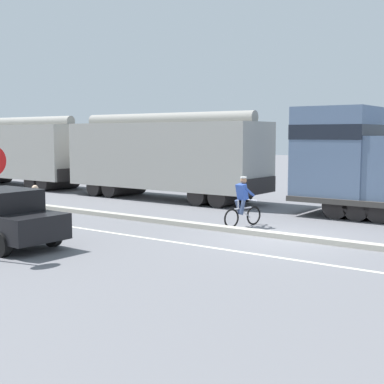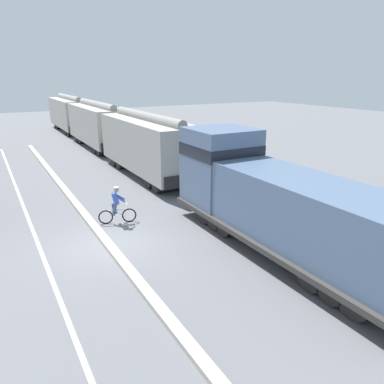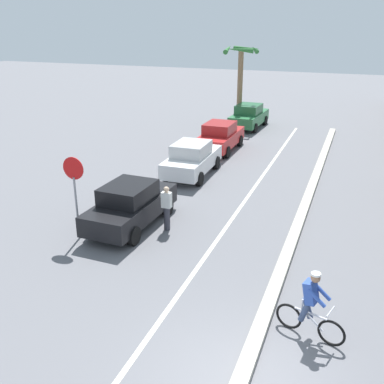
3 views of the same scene
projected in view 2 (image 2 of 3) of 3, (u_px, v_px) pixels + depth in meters
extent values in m
plane|color=slate|center=(108.00, 245.00, 14.87)|extent=(120.00, 120.00, 0.00)
cube|color=#B2AD9E|center=(73.00, 201.00, 19.83)|extent=(0.36, 36.00, 0.16)
cube|color=silver|center=(25.00, 210.00, 18.74)|extent=(0.14, 36.00, 0.01)
cube|color=slate|center=(299.00, 211.00, 13.16)|extent=(2.70, 9.86, 2.40)
cube|color=slate|center=(220.00, 167.00, 17.15)|extent=(2.80, 2.80, 3.50)
cube|color=black|center=(221.00, 150.00, 16.91)|extent=(2.83, 2.83, 0.56)
cube|color=#383533|center=(284.00, 236.00, 14.02)|extent=(3.10, 11.60, 0.20)
cylinder|color=#4C4947|center=(284.00, 240.00, 14.06)|extent=(1.10, 3.00, 1.10)
cylinder|color=black|center=(224.00, 209.00, 17.39)|extent=(2.40, 1.00, 1.00)
cylinder|color=black|center=(234.00, 214.00, 16.73)|extent=(2.40, 1.00, 1.00)
cylinder|color=black|center=(245.00, 220.00, 16.06)|extent=(2.40, 1.00, 1.00)
cylinder|color=black|center=(335.00, 268.00, 12.09)|extent=(2.40, 1.00, 1.00)
cylinder|color=black|center=(356.00, 280.00, 11.43)|extent=(2.40, 1.00, 1.00)
cylinder|color=black|center=(380.00, 292.00, 10.76)|extent=(2.40, 1.00, 1.00)
cube|color=#A19E97|center=(148.00, 144.00, 24.38)|extent=(2.90, 10.40, 3.10)
cylinder|color=gray|center=(147.00, 117.00, 23.86)|extent=(0.60, 9.88, 0.60)
cube|color=black|center=(122.00, 149.00, 29.11)|extent=(2.61, 0.10, 0.70)
cube|color=black|center=(186.00, 181.00, 20.38)|extent=(2.61, 0.10, 0.70)
cylinder|color=black|center=(129.00, 158.00, 28.03)|extent=(2.46, 0.90, 0.90)
cylinder|color=black|center=(134.00, 161.00, 27.12)|extent=(2.46, 0.90, 0.90)
cylinder|color=black|center=(166.00, 178.00, 22.67)|extent=(2.46, 0.90, 0.90)
cylinder|color=black|center=(174.00, 183.00, 21.76)|extent=(2.46, 0.90, 0.90)
cube|color=#A4A19A|center=(98.00, 124.00, 34.02)|extent=(2.90, 10.40, 3.10)
cylinder|color=gray|center=(96.00, 105.00, 33.50)|extent=(0.60, 9.88, 0.60)
cube|color=black|center=(84.00, 130.00, 38.75)|extent=(2.61, 0.10, 0.70)
cube|color=black|center=(117.00, 146.00, 30.02)|extent=(2.61, 0.10, 0.70)
cylinder|color=black|center=(89.00, 137.00, 37.67)|extent=(2.46, 0.90, 0.90)
cylinder|color=black|center=(91.00, 138.00, 36.76)|extent=(2.46, 0.90, 0.90)
cylinder|color=black|center=(108.00, 147.00, 32.31)|extent=(2.46, 0.90, 0.90)
cylinder|color=black|center=(112.00, 149.00, 31.40)|extent=(2.46, 0.90, 0.90)
cube|color=#A19E96|center=(70.00, 113.00, 43.66)|extent=(2.90, 10.40, 3.10)
cylinder|color=gray|center=(68.00, 98.00, 43.14)|extent=(0.60, 9.88, 0.60)
cube|color=black|center=(62.00, 119.00, 48.39)|extent=(2.61, 0.10, 0.70)
cube|color=black|center=(82.00, 129.00, 39.66)|extent=(2.61, 0.10, 0.70)
cylinder|color=black|center=(65.00, 124.00, 47.31)|extent=(2.46, 0.90, 0.90)
cylinder|color=black|center=(67.00, 125.00, 46.40)|extent=(2.46, 0.90, 0.90)
cylinder|color=black|center=(77.00, 130.00, 41.95)|extent=(2.46, 0.90, 0.90)
cylinder|color=black|center=(79.00, 132.00, 41.04)|extent=(2.46, 0.90, 0.90)
torus|color=black|center=(129.00, 215.00, 17.11)|extent=(0.65, 0.24, 0.66)
torus|color=black|center=(106.00, 217.00, 16.88)|extent=(0.65, 0.24, 0.66)
cylinder|color=silver|center=(117.00, 210.00, 16.90)|extent=(0.77, 0.26, 0.05)
cylinder|color=silver|center=(120.00, 214.00, 16.98)|extent=(0.47, 0.18, 0.36)
cylinder|color=silver|center=(112.00, 207.00, 16.81)|extent=(0.04, 0.04, 0.30)
cylinder|color=silver|center=(127.00, 204.00, 16.93)|extent=(0.17, 0.47, 0.04)
cylinder|color=#38476B|center=(114.00, 208.00, 16.95)|extent=(0.33, 0.22, 0.52)
cylinder|color=#38476B|center=(114.00, 210.00, 16.77)|extent=(0.29, 0.21, 0.52)
cube|color=#2D4CA5|center=(115.00, 198.00, 16.72)|extent=(0.41, 0.42, 0.57)
sphere|color=#9E7051|center=(116.00, 190.00, 16.62)|extent=(0.22, 0.22, 0.22)
cylinder|color=white|center=(116.00, 188.00, 16.59)|extent=(0.22, 0.22, 0.05)
cylinder|color=#2D4CA5|center=(120.00, 197.00, 16.91)|extent=(0.47, 0.21, 0.36)
cylinder|color=#2D4CA5|center=(120.00, 199.00, 16.62)|extent=(0.47, 0.21, 0.36)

